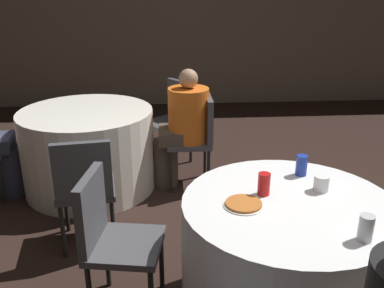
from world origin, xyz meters
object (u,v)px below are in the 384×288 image
(chair_near_west, at_px, (109,231))
(person_orange_shirt, at_px, (181,127))
(chair_far_east, at_px, (198,133))
(chair_far_northeast, at_px, (174,114))
(pizza_plate_near, at_px, (244,204))
(soda_can_red, at_px, (264,184))
(table_near, at_px, (284,262))
(soda_can_silver, at_px, (366,228))
(soda_can_blue, at_px, (302,165))
(table_far, at_px, (89,150))
(chair_far_south, at_px, (85,183))

(chair_near_west, bearing_deg, person_orange_shirt, 172.75)
(chair_far_east, relative_size, chair_far_northeast, 1.00)
(chair_near_west, distance_m, person_orange_shirt, 1.67)
(chair_far_east, distance_m, pizza_plate_near, 1.79)
(chair_near_west, height_order, soda_can_red, soda_can_red)
(chair_near_west, bearing_deg, chair_far_northeast, 178.33)
(person_orange_shirt, height_order, soda_can_red, person_orange_shirt)
(table_near, distance_m, soda_can_red, 0.46)
(person_orange_shirt, relative_size, soda_can_red, 8.99)
(soda_can_silver, xyz_separation_m, soda_can_blue, (-0.07, 0.68, 0.00))
(soda_can_silver, relative_size, soda_can_red, 1.00)
(table_far, bearing_deg, chair_far_south, -82.26)
(soda_can_silver, relative_size, soda_can_blue, 1.00)
(table_near, bearing_deg, soda_can_blue, 64.19)
(table_far, bearing_deg, table_near, -53.03)
(soda_can_red, bearing_deg, chair_far_northeast, 100.27)
(chair_far_east, distance_m, soda_can_silver, 2.20)
(chair_near_west, xyz_separation_m, chair_far_south, (-0.23, 0.61, 0.00))
(soda_can_blue, bearing_deg, chair_near_west, -171.47)
(person_orange_shirt, relative_size, pizza_plate_near, 5.23)
(pizza_plate_near, relative_size, soda_can_blue, 1.72)
(person_orange_shirt, bearing_deg, soda_can_blue, -155.86)
(table_far, relative_size, person_orange_shirt, 1.07)
(table_near, relative_size, soda_can_blue, 9.20)
(table_near, xyz_separation_m, soda_can_blue, (0.16, 0.32, 0.43))
(table_far, height_order, person_orange_shirt, person_orange_shirt)
(chair_near_west, relative_size, chair_far_south, 1.00)
(chair_near_west, height_order, chair_far_south, same)
(table_near, xyz_separation_m, soda_can_red, (-0.12, 0.10, 0.43))
(chair_near_west, xyz_separation_m, soda_can_blue, (1.11, 0.17, 0.29))
(table_near, xyz_separation_m, table_far, (-1.32, 1.76, 0.00))
(chair_near_west, xyz_separation_m, pizza_plate_near, (0.71, -0.17, 0.24))
(soda_can_blue, bearing_deg, table_far, 135.93)
(chair_near_west, bearing_deg, table_far, -157.73)
(chair_far_northeast, xyz_separation_m, soda_can_red, (0.41, -2.26, 0.29))
(person_orange_shirt, height_order, soda_can_silver, person_orange_shirt)
(table_near, xyz_separation_m, soda_can_silver, (0.23, -0.36, 0.43))
(soda_can_red, bearing_deg, person_orange_shirt, 102.33)
(soda_can_silver, bearing_deg, chair_far_east, 104.68)
(person_orange_shirt, xyz_separation_m, pizza_plate_near, (0.24, -1.77, 0.18))
(chair_far_northeast, height_order, soda_can_red, soda_can_red)
(chair_near_west, relative_size, chair_far_northeast, 1.00)
(person_orange_shirt, bearing_deg, soda_can_silver, -161.34)
(table_near, bearing_deg, person_orange_shirt, 105.28)
(chair_far_northeast, distance_m, pizza_plate_near, 2.40)
(table_far, xyz_separation_m, pizza_plate_near, (1.08, -1.77, 0.38))
(chair_far_east, bearing_deg, chair_far_northeast, 18.62)
(chair_far_south, bearing_deg, person_orange_shirt, 46.56)
(table_far, distance_m, chair_near_west, 1.65)
(chair_near_west, relative_size, soda_can_red, 6.93)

